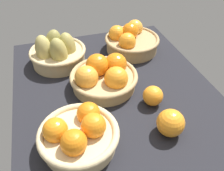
% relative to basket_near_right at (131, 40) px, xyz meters
% --- Properties ---
extents(market_tray, '(0.84, 0.72, 0.03)m').
position_rel_basket_near_right_xyz_m(market_tray, '(-0.23, 0.15, -0.06)').
color(market_tray, black).
rests_on(market_tray, ground).
extents(basket_near_right, '(0.24, 0.24, 0.12)m').
position_rel_basket_near_right_xyz_m(basket_near_right, '(0.00, 0.00, 0.00)').
color(basket_near_right, tan).
rests_on(basket_near_right, market_tray).
extents(basket_center, '(0.25, 0.25, 0.12)m').
position_rel_basket_near_right_xyz_m(basket_center, '(-0.21, 0.18, -0.00)').
color(basket_center, tan).
rests_on(basket_center, market_tray).
extents(basket_far_right_pears, '(0.23, 0.23, 0.15)m').
position_rel_basket_near_right_xyz_m(basket_far_right_pears, '(-0.02, 0.33, 0.00)').
color(basket_far_right_pears, tan).
rests_on(basket_far_right_pears, market_tray).
extents(basket_far_left, '(0.23, 0.23, 0.11)m').
position_rel_basket_near_right_xyz_m(basket_far_left, '(-0.45, 0.32, -0.00)').
color(basket_far_left, '#D3BC8C').
rests_on(basket_far_left, market_tray).
extents(loose_orange_front_gap, '(0.08, 0.08, 0.08)m').
position_rel_basket_near_right_xyz_m(loose_orange_front_gap, '(-0.48, 0.06, -0.01)').
color(loose_orange_front_gap, orange).
rests_on(loose_orange_front_gap, market_tray).
extents(loose_orange_back_gap, '(0.07, 0.07, 0.07)m').
position_rel_basket_near_right_xyz_m(loose_orange_back_gap, '(-0.35, 0.05, -0.01)').
color(loose_orange_back_gap, orange).
rests_on(loose_orange_back_gap, market_tray).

